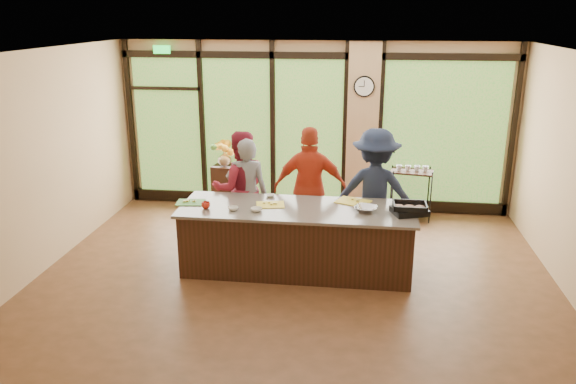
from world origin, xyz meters
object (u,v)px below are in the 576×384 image
(island_base, at_px, (297,240))
(roasting_pan, at_px, (409,211))
(cook_left, at_px, (247,194))
(flower_stand, at_px, (226,186))
(bar_cart, at_px, (411,187))
(cook_right, at_px, (375,192))

(island_base, height_order, roasting_pan, roasting_pan)
(cook_left, height_order, roasting_pan, cook_left)
(roasting_pan, height_order, flower_stand, roasting_pan)
(bar_cart, bearing_deg, cook_left, -139.10)
(roasting_pan, bearing_deg, island_base, 159.08)
(cook_left, relative_size, flower_stand, 2.12)
(island_base, bearing_deg, bar_cart, 52.84)
(island_base, bearing_deg, cook_left, 139.71)
(cook_right, height_order, flower_stand, cook_right)
(roasting_pan, bearing_deg, cook_left, 142.97)
(island_base, xyz_separation_m, roasting_pan, (1.50, -0.05, 0.52))
(bar_cart, bearing_deg, cook_right, -104.46)
(roasting_pan, relative_size, flower_stand, 0.54)
(cook_left, bearing_deg, island_base, 131.61)
(roasting_pan, height_order, bar_cart, roasting_pan)
(island_base, relative_size, roasting_pan, 7.09)
(cook_left, bearing_deg, bar_cart, -156.78)
(island_base, distance_m, bar_cart, 2.85)
(island_base, height_order, cook_left, cook_left)
(roasting_pan, bearing_deg, cook_right, 98.39)
(island_base, bearing_deg, flower_stand, 123.21)
(cook_left, relative_size, cook_right, 0.91)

